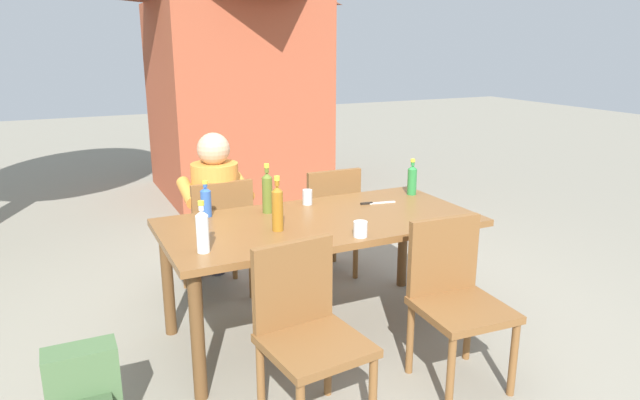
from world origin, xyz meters
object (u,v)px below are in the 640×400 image
Objects in this scene: chair_near_left at (306,327)px; bottle_olive at (267,192)px; dining_table at (320,232)px; table_knife at (375,203)px; bottle_clear at (202,230)px; bottle_green at (412,179)px; backpack_by_near_side at (84,395)px; chair_far_left at (219,232)px; chair_far_right at (327,217)px; person_in_white_shirt at (213,205)px; cup_steel at (307,197)px; bottle_blue at (206,201)px; cup_glass at (360,229)px; bottle_amber at (277,207)px; chair_near_right at (454,293)px; brick_kiosk at (234,70)px.

bottle_olive is at bearing 79.11° from chair_near_left.
bottle_olive is at bearing 131.09° from dining_table.
bottle_olive is at bearing 171.03° from table_knife.
dining_table is 6.96× the size of bottle_clear.
bottle_green is 0.56× the size of backpack_by_near_side.
chair_far_right is (0.84, -0.00, 0.00)m from chair_far_left.
person_in_white_shirt is 11.97× the size of cup_steel.
backpack_by_near_side is at bearing -162.60° from bottle_clear.
bottle_blue is (0.17, 0.60, -0.02)m from bottle_clear.
cup_glass is at bearing -68.70° from person_in_white_shirt.
dining_table is 21.84× the size of cup_glass.
bottle_amber is at bearing 18.11° from backpack_by_near_side.
cup_glass is (0.30, -0.65, -0.09)m from bottle_olive.
chair_near_right is 0.74× the size of person_in_white_shirt.
table_knife is (0.78, 0.24, -0.13)m from bottle_amber.
person_in_white_shirt is at bearing 97.02° from bottle_amber.
bottle_amber is at bearing 141.46° from cup_glass.
dining_table is 2.15× the size of chair_far_right.
chair_far_left is 3.21m from brick_kiosk.
bottle_green is at bearing 16.82° from dining_table.
table_knife is at bearing 86.85° from chair_near_right.
chair_near_left reaches higher than backpack_by_near_side.
person_in_white_shirt is 4.39× the size of bottle_clear.
table_knife is 0.54× the size of backpack_by_near_side.
chair_near_right is at bearing -46.19° from cup_glass.
brick_kiosk is (0.85, 3.37, 0.57)m from bottle_olive.
bottle_clear reaches higher than chair_near_right.
chair_far_left is 0.93m from bottle_amber.
bottle_amber is at bearing -101.31° from bottle_olive.
chair_far_left is 3.24× the size of bottle_clear.
dining_table is at bearing 17.60° from backpack_by_near_side.
brick_kiosk is at bearing 70.17° from chair_far_left.
chair_far_right is at bearing -7.42° from person_in_white_shirt.
cup_glass is (0.83, -0.13, -0.07)m from bottle_clear.
backpack_by_near_side is at bearing 162.16° from chair_near_left.
person_in_white_shirt is 3.80× the size of bottle_olive.
bottle_blue is at bearing 169.72° from table_knife.
brick_kiosk reaches higher than person_in_white_shirt.
person_in_white_shirt reaches higher than chair_near_left.
person_in_white_shirt is 1.15m from table_knife.
table_knife is at bearing -33.84° from chair_far_left.
cup_glass is at bearing -47.77° from bottle_blue.
bottle_clear is (-1.19, 0.51, 0.37)m from chair_near_right.
person_in_white_shirt is 0.66m from bottle_olive.
person_in_white_shirt is 3.06m from brick_kiosk.
cup_glass is 0.03× the size of brick_kiosk.
backpack_by_near_side is 4.71m from brick_kiosk.
chair_near_right is 0.95m from table_knife.
bottle_olive is (-0.66, 1.02, 0.38)m from chair_near_right.
bottle_amber is (0.12, -0.95, 0.22)m from person_in_white_shirt.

